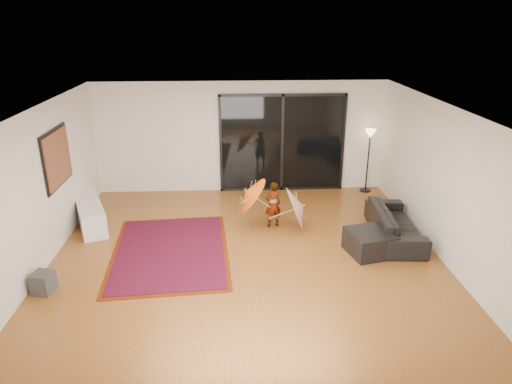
{
  "coord_description": "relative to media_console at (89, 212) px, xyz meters",
  "views": [
    {
      "loc": [
        -0.22,
        -7.28,
        4.11
      ],
      "look_at": [
        0.2,
        0.47,
        1.1
      ],
      "focal_mm": 32.0,
      "sensor_mm": 36.0,
      "label": 1
    }
  ],
  "objects": [
    {
      "name": "floor",
      "position": [
        3.25,
        -1.67,
        -0.26
      ],
      "size": [
        7.0,
        7.0,
        0.0
      ],
      "primitive_type": "plane",
      "color": "#AD692F",
      "rests_on": "ground"
    },
    {
      "name": "ceiling",
      "position": [
        3.25,
        -1.67,
        2.44
      ],
      "size": [
        7.0,
        7.0,
        0.0
      ],
      "primitive_type": "plane",
      "rotation": [
        3.14,
        0.0,
        0.0
      ],
      "color": "white",
      "rests_on": "wall_back"
    },
    {
      "name": "wall_back",
      "position": [
        3.25,
        1.83,
        1.09
      ],
      "size": [
        7.0,
        0.0,
        7.0
      ],
      "primitive_type": "plane",
      "rotation": [
        1.57,
        0.0,
        0.0
      ],
      "color": "silver",
      "rests_on": "floor"
    },
    {
      "name": "wall_front",
      "position": [
        3.25,
        -5.17,
        1.09
      ],
      "size": [
        7.0,
        0.0,
        7.0
      ],
      "primitive_type": "plane",
      "rotation": [
        -1.57,
        0.0,
        0.0
      ],
      "color": "silver",
      "rests_on": "floor"
    },
    {
      "name": "wall_left",
      "position": [
        -0.25,
        -1.67,
        1.09
      ],
      "size": [
        0.0,
        7.0,
        7.0
      ],
      "primitive_type": "plane",
      "rotation": [
        1.57,
        0.0,
        1.57
      ],
      "color": "silver",
      "rests_on": "floor"
    },
    {
      "name": "wall_right",
      "position": [
        6.75,
        -1.67,
        1.09
      ],
      "size": [
        0.0,
        7.0,
        7.0
      ],
      "primitive_type": "plane",
      "rotation": [
        1.57,
        0.0,
        -1.57
      ],
      "color": "silver",
      "rests_on": "floor"
    },
    {
      "name": "sliding_door",
      "position": [
        4.25,
        1.8,
        0.94
      ],
      "size": [
        3.06,
        0.07,
        2.4
      ],
      "color": "black",
      "rests_on": "wall_back"
    },
    {
      "name": "painting",
      "position": [
        -0.21,
        -0.67,
        1.39
      ],
      "size": [
        0.04,
        1.28,
        1.08
      ],
      "color": "black",
      "rests_on": "wall_left"
    },
    {
      "name": "media_console",
      "position": [
        0.0,
        0.0,
        0.0
      ],
      "size": [
        1.14,
        1.89,
        0.51
      ],
      "primitive_type": "cube",
      "rotation": [
        0.0,
        0.0,
        0.39
      ],
      "color": "white",
      "rests_on": "floor"
    },
    {
      "name": "speaker",
      "position": [
        0.0,
        -2.59,
        -0.09
      ],
      "size": [
        0.36,
        0.36,
        0.34
      ],
      "primitive_type": "cube",
      "rotation": [
        0.0,
        0.0,
        -0.23
      ],
      "color": "#424244",
      "rests_on": "floor"
    },
    {
      "name": "persian_rug",
      "position": [
        1.84,
        -1.36,
        -0.25
      ],
      "size": [
        2.32,
        3.1,
        0.02
      ],
      "rotation": [
        0.0,
        0.0,
        0.07
      ],
      "color": "#5E1E08",
      "rests_on": "floor"
    },
    {
      "name": "sofa",
      "position": [
        6.2,
        -0.98,
        0.03
      ],
      "size": [
        0.92,
        2.05,
        0.58
      ],
      "primitive_type": "imported",
      "rotation": [
        0.0,
        0.0,
        1.5
      ],
      "color": "black",
      "rests_on": "floor"
    },
    {
      "name": "ottoman",
      "position": [
        5.52,
        -1.6,
        -0.04
      ],
      "size": [
        0.91,
        0.91,
        0.43
      ],
      "primitive_type": "cube",
      "rotation": [
        0.0,
        0.0,
        0.24
      ],
      "color": "black",
      "rests_on": "floor"
    },
    {
      "name": "floor_lamp",
      "position": [
        6.35,
        1.58,
        0.98
      ],
      "size": [
        0.27,
        0.27,
        1.57
      ],
      "color": "black",
      "rests_on": "floor"
    },
    {
      "name": "child",
      "position": [
        3.84,
        -0.35,
        0.23
      ],
      "size": [
        0.41,
        0.33,
        0.97
      ],
      "primitive_type": "imported",
      "rotation": [
        0.0,
        0.0,
        3.43
      ],
      "color": "#999999",
      "rests_on": "floor"
    },
    {
      "name": "parasol_orange",
      "position": [
        3.29,
        -0.4,
        0.48
      ],
      "size": [
        0.63,
        0.82,
        0.87
      ],
      "rotation": [
        0.0,
        -0.92,
        0.0
      ],
      "color": "#DE540B",
      "rests_on": "child"
    },
    {
      "name": "parasol_white",
      "position": [
        4.44,
        -0.5,
        0.25
      ],
      "size": [
        0.52,
        0.95,
        0.96
      ],
      "rotation": [
        0.0,
        1.2,
        0.0
      ],
      "color": "beige",
      "rests_on": "floor"
    }
  ]
}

